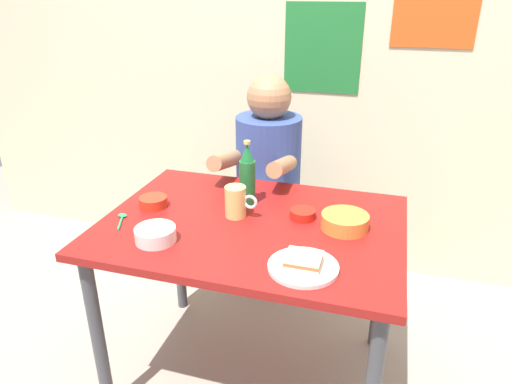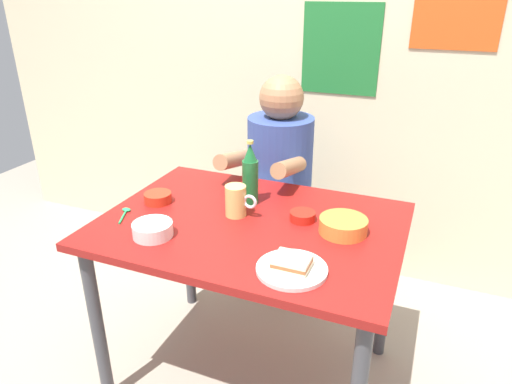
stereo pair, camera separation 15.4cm
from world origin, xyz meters
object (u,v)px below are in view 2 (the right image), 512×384
person_seated (279,159)px  rice_bowl_white (153,229)px  dining_table (251,244)px  sandwich (292,262)px  stool (278,232)px  beer_bottle (250,176)px  plate_orange (292,269)px  beer_mug (236,201)px

person_seated → rice_bowl_white: (-0.16, -0.85, 0.00)m
dining_table → sandwich: bearing=-46.2°
sandwich → dining_table: bearing=133.8°
stool → beer_bottle: bearing=-84.7°
plate_orange → beer_mug: size_ratio=1.75×
dining_table → person_seated: 0.64m
sandwich → beer_bottle: beer_bottle is taller
rice_bowl_white → beer_mug: bearing=51.7°
dining_table → plate_orange: size_ratio=5.00×
beer_bottle → rice_bowl_white: 0.44m
dining_table → sandwich: sandwich is taller
plate_orange → rice_bowl_white: (-0.52, 0.03, 0.02)m
beer_mug → stool: bearing=93.6°
stool → rice_bowl_white: (-0.16, -0.86, 0.42)m
sandwich → beer_mug: (-0.31, 0.28, 0.03)m
plate_orange → sandwich: sandwich is taller
beer_mug → beer_bottle: 0.13m
beer_mug → rice_bowl_white: beer_mug is taller
beer_mug → rice_bowl_white: size_ratio=0.90×
person_seated → plate_orange: (0.35, -0.87, -0.02)m
plate_orange → sandwich: bearing=180.0°
stool → sandwich: (0.35, -0.88, 0.42)m
beer_mug → sandwich: bearing=-41.9°
stool → person_seated: size_ratio=0.63×
rice_bowl_white → sandwich: bearing=-2.8°
dining_table → sandwich: size_ratio=10.00×
person_seated → beer_bottle: (0.04, -0.47, 0.09)m
sandwich → beer_mug: beer_mug is taller
dining_table → person_seated: bearing=100.1°
plate_orange → rice_bowl_white: size_ratio=1.57×
beer_bottle → rice_bowl_white: bearing=-119.0°
sandwich → beer_bottle: (-0.31, 0.40, 0.09)m
person_seated → sandwich: size_ratio=6.54×
dining_table → rice_bowl_white: 0.38m
sandwich → rice_bowl_white: bearing=177.2°
plate_orange → beer_bottle: beer_bottle is taller
sandwich → beer_mug: size_ratio=0.87×
dining_table → beer_mug: bearing=157.7°
plate_orange → person_seated: bearing=112.0°
beer_mug → rice_bowl_white: 0.33m
person_seated → plate_orange: 0.94m
dining_table → beer_bottle: beer_bottle is taller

